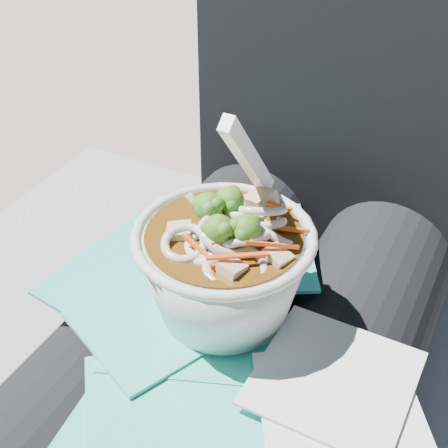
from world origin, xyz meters
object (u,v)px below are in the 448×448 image
at_px(person_body, 275,281).
at_px(plastic_bag, 191,318).
at_px(stone_ledge, 280,419).
at_px(lap, 238,357).
at_px(udon_bowl, 225,262).

xyz_separation_m(person_body, plastic_bag, (-0.03, -0.14, 0.06)).
bearing_deg(plastic_bag, stone_ledge, 82.56).
bearing_deg(stone_ledge, plastic_bag, -97.44).
relative_size(lap, udon_bowl, 2.45).
xyz_separation_m(lap, plastic_bag, (-0.03, -0.05, 0.09)).
distance_m(stone_ledge, person_body, 0.33).
bearing_deg(person_body, udon_bowl, -89.88).
relative_size(person_body, udon_bowl, 4.97).
height_order(person_body, udon_bowl, person_body).
height_order(stone_ledge, lap, lap).
relative_size(stone_ledge, person_body, 1.03).
bearing_deg(stone_ledge, udon_bowl, -89.92).
height_order(lap, plastic_bag, plastic_bag).
height_order(stone_ledge, person_body, person_body).
bearing_deg(udon_bowl, plastic_bag, -145.03).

